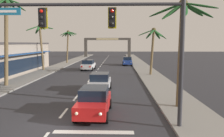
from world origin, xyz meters
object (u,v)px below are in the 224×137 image
object	(u,v)px
palm_left_third	(40,36)
palm_right_second	(153,41)
palm_left_second	(6,24)
sedan_third_in_queue	(100,82)
sedan_parked_nearest_kerb	(127,61)
palm_left_farthest	(68,39)
town_gateway_arch	(107,45)
traffic_signal_mast	(115,31)
palm_right_nearest	(182,30)
sedan_lead_at_stop_bar	(94,101)
sedan_oncoming_far	(88,65)

from	to	relation	value
palm_left_third	palm_right_second	size ratio (longest dim) A/B	1.15
palm_left_second	sedan_third_in_queue	bearing A→B (deg)	-12.44
sedan_parked_nearest_kerb	palm_right_second	world-z (taller)	palm_right_second
palm_left_second	palm_left_farthest	size ratio (longest dim) A/B	1.25
town_gateway_arch	traffic_signal_mast	bearing A→B (deg)	-86.91
palm_left_third	palm_left_farthest	bearing A→B (deg)	84.11
sedan_third_in_queue	town_gateway_arch	size ratio (longest dim) A/B	0.30
traffic_signal_mast	palm_right_nearest	world-z (taller)	palm_right_nearest
palm_left_third	palm_left_farthest	world-z (taller)	palm_left_third
palm_left_second	palm_right_nearest	size ratio (longest dim) A/B	1.24
sedan_third_in_queue	palm_right_second	distance (m)	12.80
palm_left_third	palm_right_second	distance (m)	17.73
palm_left_third	sedan_lead_at_stop_bar	bearing A→B (deg)	-63.88
town_gateway_arch	palm_left_third	bearing A→B (deg)	-103.89
sedan_third_in_queue	sedan_lead_at_stop_bar	bearing A→B (deg)	-88.31
palm_left_second	palm_left_third	bearing A→B (deg)	95.38
traffic_signal_mast	palm_left_second	size ratio (longest dim) A/B	1.18
sedan_oncoming_far	palm_left_third	size ratio (longest dim) A/B	0.61
sedan_oncoming_far	sedan_parked_nearest_kerb	world-z (taller)	same
palm_left_farthest	sedan_third_in_queue	bearing A→B (deg)	-72.18
palm_left_second	town_gateway_arch	size ratio (longest dim) A/B	0.61
sedan_third_in_queue	sedan_parked_nearest_kerb	distance (m)	25.22
palm_left_second	palm_left_third	world-z (taller)	palm_left_second
sedan_third_in_queue	town_gateway_arch	bearing A→B (deg)	91.96
sedan_parked_nearest_kerb	palm_left_third	size ratio (longest dim) A/B	0.61
palm_left_third	palm_right_second	bearing A→B (deg)	-16.46
palm_left_second	palm_left_farthest	xyz separation A→B (m)	(0.12, 26.74, -0.86)
traffic_signal_mast	palm_right_second	xyz separation A→B (m)	(4.86, 19.20, -0.25)
sedan_oncoming_far	palm_right_second	world-z (taller)	palm_right_second
sedan_lead_at_stop_bar	town_gateway_arch	size ratio (longest dim) A/B	0.30
sedan_parked_nearest_kerb	palm_left_third	distance (m)	17.71
palm_right_second	town_gateway_arch	world-z (taller)	palm_right_second
traffic_signal_mast	sedan_oncoming_far	distance (m)	26.09
palm_left_farthest	palm_right_nearest	bearing A→B (deg)	-66.06
palm_left_farthest	palm_right_second	bearing A→B (deg)	-49.68
sedan_lead_at_stop_bar	palm_right_second	distance (m)	18.56
sedan_oncoming_far	sedan_lead_at_stop_bar	bearing A→B (deg)	-81.54
sedan_oncoming_far	palm_right_second	xyz separation A→B (m)	(9.60, -6.12, 3.87)
sedan_third_in_queue	town_gateway_arch	xyz separation A→B (m)	(-1.76, 51.36, 3.15)
palm_left_second	palm_right_nearest	world-z (taller)	palm_left_second
palm_left_third	sedan_third_in_queue	bearing A→B (deg)	-55.43
sedan_lead_at_stop_bar	palm_left_second	xyz separation A→B (m)	(-9.58, 8.72, 5.42)
traffic_signal_mast	town_gateway_arch	bearing A→B (deg)	93.09
palm_left_second	palm_right_second	size ratio (longest dim) A/B	1.39
palm_right_nearest	palm_left_third	bearing A→B (deg)	128.63
traffic_signal_mast	palm_left_third	size ratio (longest dim) A/B	1.42
sedan_oncoming_far	palm_left_third	world-z (taller)	palm_left_third
traffic_signal_mast	sedan_lead_at_stop_bar	size ratio (longest dim) A/B	2.34
traffic_signal_mast	palm_left_farthest	distance (m)	39.10
palm_left_second	palm_right_second	distance (m)	17.88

